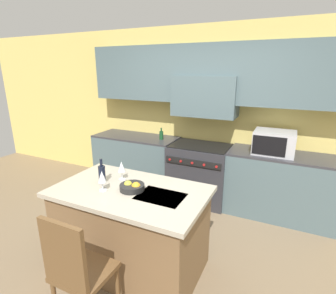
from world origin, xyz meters
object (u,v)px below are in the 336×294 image
island_chair (76,269)px  wine_bottle (102,174)px  wine_glass_near (102,177)px  wine_glass_far (122,167)px  range_stove (200,173)px  oil_bottle_on_counter (161,135)px  microwave (274,142)px  fruit_bowl (132,187)px

island_chair → wine_bottle: wine_bottle is taller
wine_glass_near → wine_glass_far: size_ratio=1.00×
wine_glass_far → wine_glass_near: bearing=-92.3°
range_stove → oil_bottle_on_counter: size_ratio=4.78×
microwave → island_chair: microwave is taller
range_stove → microwave: size_ratio=1.72×
wine_bottle → wine_glass_near: wine_bottle is taller
wine_glass_far → range_stove: bearing=77.3°
fruit_bowl → microwave: bearing=56.7°
fruit_bowl → oil_bottle_on_counter: (-0.57, 1.77, 0.06)m
microwave → oil_bottle_on_counter: microwave is taller
wine_bottle → wine_glass_near: size_ratio=1.29×
microwave → oil_bottle_on_counter: 1.74m
oil_bottle_on_counter → microwave: bearing=-0.0°
fruit_bowl → wine_bottle: bearing=178.0°
wine_bottle → microwave: bearing=48.8°
wine_bottle → wine_glass_far: 0.21m
island_chair → wine_glass_far: wine_glass_far is taller
wine_glass_far → fruit_bowl: size_ratio=0.83×
wine_glass_near → range_stove: bearing=78.9°
oil_bottle_on_counter → fruit_bowl: bearing=-72.0°
range_stove → microwave: microwave is taller
range_stove → wine_bottle: bearing=-105.9°
microwave → fruit_bowl: size_ratio=2.19×
range_stove → island_chair: bearing=-92.8°
microwave → wine_glass_far: microwave is taller
range_stove → fruit_bowl: fruit_bowl is taller
wine_bottle → wine_glass_near: bearing=-49.9°
fruit_bowl → oil_bottle_on_counter: size_ratio=1.27×
range_stove → microwave: bearing=1.0°
microwave → island_chair: (-1.17, -2.56, -0.50)m
microwave → wine_glass_far: (-1.40, -1.60, -0.04)m
island_chair → fruit_bowl: bearing=89.3°
range_stove → fruit_bowl: 1.82m
range_stove → wine_glass_near: bearing=-101.1°
wine_glass_far → fruit_bowl: (0.24, -0.17, -0.10)m
oil_bottle_on_counter → wine_bottle: bearing=-83.6°
microwave → wine_glass_near: size_ratio=2.64×
range_stove → wine_glass_far: bearing=-102.7°
wine_glass_near → fruit_bowl: (0.25, 0.13, -0.10)m
wine_glass_near → island_chair: bearing=-69.6°
island_chair → oil_bottle_on_counter: 2.65m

